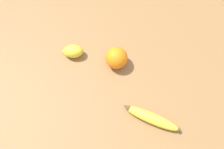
{
  "coord_description": "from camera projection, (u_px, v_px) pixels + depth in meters",
  "views": [
    {
      "loc": [
        0.26,
        -0.01,
        0.73
      ],
      "look_at": [
        -0.07,
        -0.08,
        0.03
      ],
      "focal_mm": 35.0,
      "sensor_mm": 36.0,
      "label": 1
    }
  ],
  "objects": [
    {
      "name": "ground_plane",
      "position": [
        131.0,
        100.0,
        0.77
      ],
      "size": [
        3.0,
        3.0,
        0.0
      ],
      "primitive_type": "plane",
      "color": "olive"
    },
    {
      "name": "banana",
      "position": [
        151.0,
        118.0,
        0.73
      ],
      "size": [
        0.08,
        0.2,
        0.04
      ],
      "rotation": [
        0.0,
        0.0,
        4.49
      ],
      "color": "yellow",
      "rests_on": "ground_plane"
    },
    {
      "name": "orange",
      "position": [
        117.0,
        58.0,
        0.8
      ],
      "size": [
        0.08,
        0.08,
        0.08
      ],
      "color": "orange",
      "rests_on": "ground_plane"
    },
    {
      "name": "lemon",
      "position": [
        73.0,
        51.0,
        0.83
      ],
      "size": [
        0.07,
        0.08,
        0.05
      ],
      "rotation": [
        0.0,
        0.0,
        4.92
      ],
      "color": "yellow",
      "rests_on": "ground_plane"
    }
  ]
}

